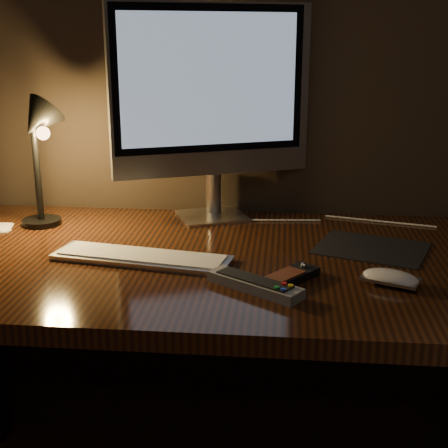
# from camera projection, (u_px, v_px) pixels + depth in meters

# --- Properties ---
(desk) EXTENTS (1.60, 0.75, 0.75)m
(desk) POSITION_uv_depth(u_px,v_px,m) (224.00, 297.00, 1.49)
(desk) COLOR #391C0C
(desk) RESTS_ON ground
(monitor) EXTENTS (0.50, 0.24, 0.55)m
(monitor) POSITION_uv_depth(u_px,v_px,m) (211.00, 95.00, 1.59)
(monitor) COLOR silver
(monitor) RESTS_ON desk
(keyboard) EXTENTS (0.41, 0.18, 0.01)m
(keyboard) POSITION_uv_depth(u_px,v_px,m) (142.00, 257.00, 1.36)
(keyboard) COLOR silver
(keyboard) RESTS_ON desk
(mousepad) EXTENTS (0.29, 0.26, 0.00)m
(mousepad) POSITION_uv_depth(u_px,v_px,m) (371.00, 248.00, 1.44)
(mousepad) COLOR black
(mousepad) RESTS_ON desk
(mouse) EXTENTS (0.13, 0.10, 0.02)m
(mouse) POSITION_uv_depth(u_px,v_px,m) (390.00, 280.00, 1.23)
(mouse) COLOR white
(mouse) RESTS_ON desk
(media_remote) EXTENTS (0.13, 0.15, 0.03)m
(media_remote) POSITION_uv_depth(u_px,v_px,m) (289.00, 277.00, 1.24)
(media_remote) COLOR black
(media_remote) RESTS_ON desk
(tv_remote) EXTENTS (0.20, 0.16, 0.03)m
(tv_remote) POSITION_uv_depth(u_px,v_px,m) (254.00, 284.00, 1.20)
(tv_remote) COLOR gray
(tv_remote) RESTS_ON desk
(desk_lamp) EXTENTS (0.17, 0.18, 0.34)m
(desk_lamp) POSITION_uv_depth(u_px,v_px,m) (38.00, 139.00, 1.53)
(desk_lamp) COLOR black
(desk_lamp) RESTS_ON desk
(cable) EXTENTS (0.59, 0.08, 0.01)m
(cable) POSITION_uv_depth(u_px,v_px,m) (321.00, 222.00, 1.64)
(cable) COLOR white
(cable) RESTS_ON desk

